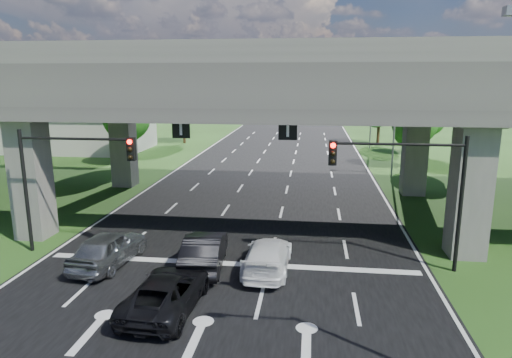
% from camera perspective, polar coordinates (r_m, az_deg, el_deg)
% --- Properties ---
extents(ground, '(160.00, 160.00, 0.00)m').
position_cam_1_polar(ground, '(18.17, -5.39, -14.88)').
color(ground, '#214014').
rests_on(ground, ground).
extents(road, '(18.00, 120.00, 0.03)m').
position_cam_1_polar(road, '(27.29, -0.88, -5.25)').
color(road, black).
rests_on(road, ground).
extents(overpass, '(80.00, 15.00, 10.00)m').
position_cam_1_polar(overpass, '(27.97, -0.36, 11.66)').
color(overpass, '#3A3835').
rests_on(overpass, ground).
extents(warehouse, '(20.00, 10.00, 4.00)m').
position_cam_1_polar(warehouse, '(59.08, -23.17, 5.36)').
color(warehouse, '#9E9E99').
rests_on(warehouse, ground).
extents(signal_right, '(5.76, 0.54, 6.00)m').
position_cam_1_polar(signal_right, '(20.55, 18.74, 0.17)').
color(signal_right, black).
rests_on(signal_right, ground).
extents(signal_left, '(5.76, 0.54, 6.00)m').
position_cam_1_polar(signal_left, '(23.13, -22.71, 1.19)').
color(signal_left, black).
rests_on(signal_left, ground).
extents(streetlight_far, '(3.38, 0.25, 10.00)m').
position_cam_1_polar(streetlight_far, '(40.33, 16.49, 8.47)').
color(streetlight_far, gray).
rests_on(streetlight_far, ground).
extents(streetlight_beyond, '(3.38, 0.25, 10.00)m').
position_cam_1_polar(streetlight_beyond, '(56.16, 13.89, 9.62)').
color(streetlight_beyond, gray).
rests_on(streetlight_beyond, ground).
extents(tree_left_near, '(4.50, 4.50, 7.80)m').
position_cam_1_polar(tree_left_near, '(45.42, -15.85, 7.60)').
color(tree_left_near, black).
rests_on(tree_left_near, ground).
extents(tree_left_mid, '(3.91, 3.90, 6.76)m').
position_cam_1_polar(tree_left_mid, '(53.98, -15.49, 7.65)').
color(tree_left_mid, black).
rests_on(tree_left_mid, ground).
extents(tree_left_far, '(4.80, 4.80, 8.32)m').
position_cam_1_polar(tree_left_far, '(60.15, -9.05, 9.32)').
color(tree_left_far, black).
rests_on(tree_left_far, ground).
extents(tree_right_near, '(4.20, 4.20, 7.28)m').
position_cam_1_polar(tree_right_near, '(44.90, 19.32, 6.91)').
color(tree_right_near, black).
rests_on(tree_right_near, ground).
extents(tree_right_mid, '(3.91, 3.90, 6.76)m').
position_cam_1_polar(tree_right_mid, '(53.37, 20.69, 7.25)').
color(tree_right_mid, black).
rests_on(tree_right_mid, ground).
extents(tree_right_far, '(4.50, 4.50, 7.80)m').
position_cam_1_polar(tree_right_far, '(60.43, 15.26, 8.75)').
color(tree_right_far, black).
rests_on(tree_right_far, ground).
extents(car_silver, '(2.32, 4.78, 1.57)m').
position_cam_1_polar(car_silver, '(21.87, -17.96, -8.26)').
color(car_silver, gray).
rests_on(car_silver, road).
extents(car_dark, '(2.07, 4.85, 1.55)m').
position_cam_1_polar(car_dark, '(20.72, -6.44, -8.90)').
color(car_dark, black).
rests_on(car_dark, road).
extents(car_white, '(2.02, 4.76, 1.37)m').
position_cam_1_polar(car_white, '(20.31, 1.45, -9.55)').
color(car_white, white).
rests_on(car_white, road).
extents(car_trailing, '(2.49, 4.99, 1.36)m').
position_cam_1_polar(car_trailing, '(17.43, -11.13, -13.72)').
color(car_trailing, black).
rests_on(car_trailing, road).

